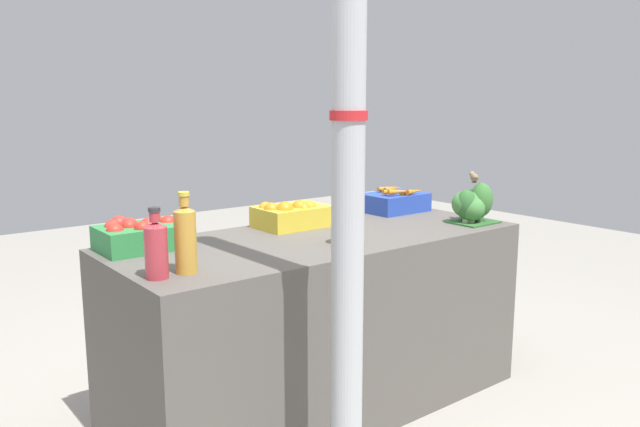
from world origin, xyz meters
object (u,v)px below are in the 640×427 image
object	(u,v)px
pickle_jar	(348,229)
carrot_crate	(395,201)
orange_crate	(292,215)
support_pole	(349,122)
sparrow_bird	(474,177)
broccoli_pile	(472,205)
juice_bottle_amber	(185,238)
juice_bottle_ruby	(156,248)
apple_crate	(139,234)

from	to	relation	value
pickle_jar	carrot_crate	bearing A→B (deg)	31.68
pickle_jar	orange_crate	bearing A→B (deg)	86.92
support_pole	pickle_jar	distance (m)	0.77
carrot_crate	sparrow_bird	world-z (taller)	sparrow_bird
broccoli_pile	support_pole	bearing A→B (deg)	-159.61
orange_crate	sparrow_bird	size ratio (longest dim) A/B	2.86
support_pole	sparrow_bird	bearing A→B (deg)	20.50
sparrow_bird	juice_bottle_amber	bearing A→B (deg)	125.49
orange_crate	juice_bottle_ruby	size ratio (longest dim) A/B	1.36
support_pole	juice_bottle_ruby	bearing A→B (deg)	133.30
orange_crate	carrot_crate	bearing A→B (deg)	0.55
orange_crate	juice_bottle_amber	distance (m)	0.87
support_pole	broccoli_pile	world-z (taller)	support_pole
juice_bottle_amber	juice_bottle_ruby	bearing A→B (deg)	-180.00
orange_crate	juice_bottle_ruby	xyz separation A→B (m)	(-0.87, -0.43, 0.04)
juice_bottle_amber	broccoli_pile	bearing A→B (deg)	-1.17
support_pole	juice_bottle_amber	world-z (taller)	support_pole
broccoli_pile	juice_bottle_ruby	bearing A→B (deg)	178.91
support_pole	carrot_crate	distance (m)	1.51
juice_bottle_amber	apple_crate	bearing A→B (deg)	88.65
apple_crate	pickle_jar	world-z (taller)	apple_crate
orange_crate	carrot_crate	size ratio (longest dim) A/B	1.00
broccoli_pile	sparrow_bird	distance (m)	0.14
juice_bottle_amber	pickle_jar	bearing A→B (deg)	-0.61
support_pole	apple_crate	size ratio (longest dim) A/B	8.00
apple_crate	orange_crate	size ratio (longest dim) A/B	1.00
support_pole	apple_crate	xyz separation A→B (m)	(-0.32, 0.91, -0.47)
juice_bottle_amber	sparrow_bird	world-z (taller)	juice_bottle_amber
orange_crate	juice_bottle_amber	bearing A→B (deg)	-150.55
apple_crate	juice_bottle_amber	xyz separation A→B (m)	(-0.01, -0.44, 0.06)
orange_crate	pickle_jar	bearing A→B (deg)	-93.08
juice_bottle_ruby	orange_crate	bearing A→B (deg)	26.28
orange_crate	juice_bottle_amber	xyz separation A→B (m)	(-0.76, -0.43, 0.06)
apple_crate	juice_bottle_amber	world-z (taller)	juice_bottle_amber
broccoli_pile	pickle_jar	size ratio (longest dim) A/B	1.79
juice_bottle_amber	pickle_jar	distance (m)	0.74
juice_bottle_ruby	juice_bottle_amber	world-z (taller)	juice_bottle_amber
broccoli_pile	sparrow_bird	bearing A→B (deg)	27.09
juice_bottle_amber	support_pole	bearing A→B (deg)	-54.54
support_pole	sparrow_bird	world-z (taller)	support_pole
pickle_jar	apple_crate	bearing A→B (deg)	148.17
support_pole	pickle_jar	bearing A→B (deg)	49.28
support_pole	juice_bottle_amber	bearing A→B (deg)	125.46
juice_bottle_amber	sparrow_bird	bearing A→B (deg)	-0.79
support_pole	broccoli_pile	bearing A→B (deg)	20.39
apple_crate	pickle_jar	size ratio (longest dim) A/B	2.68
support_pole	juice_bottle_ruby	world-z (taller)	support_pole
apple_crate	juice_bottle_ruby	distance (m)	0.46
juice_bottle_ruby	sparrow_bird	distance (m)	1.65
carrot_crate	juice_bottle_amber	bearing A→B (deg)	-163.33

